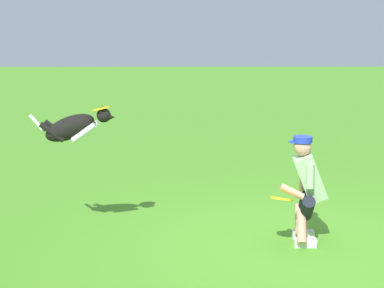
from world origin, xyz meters
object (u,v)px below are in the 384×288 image
object	(u,v)px
person	(306,186)
dog	(74,127)
frisbee_held	(281,199)
frisbee_flying	(101,109)

from	to	relation	value
person	dog	xyz separation A→B (m)	(2.76, -0.27, 0.67)
person	frisbee_held	world-z (taller)	person
dog	frisbee_flying	world-z (taller)	frisbee_flying
dog	frisbee_flying	distance (m)	0.41
person	dog	world-z (taller)	dog
person	frisbee_flying	size ratio (longest dim) A/B	5.77
person	frisbee_held	size ratio (longest dim) A/B	4.83
frisbee_flying	frisbee_held	distance (m)	2.36
frisbee_flying	frisbee_held	xyz separation A→B (m)	(-2.10, 0.46, -0.98)
frisbee_flying	frisbee_held	bearing A→B (deg)	167.53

